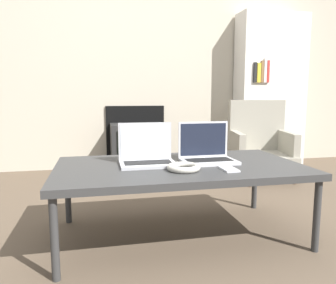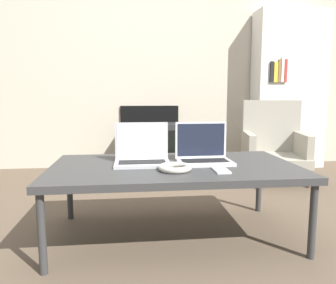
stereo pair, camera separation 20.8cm
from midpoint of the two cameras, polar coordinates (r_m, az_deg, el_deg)
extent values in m
plane|color=brown|center=(1.83, -0.51, -17.40)|extent=(14.00, 14.00, 0.00)
cube|color=#B7AD99|center=(3.70, -7.23, 16.00)|extent=(7.00, 0.06, 2.60)
cube|color=black|center=(3.65, -7.31, 0.96)|extent=(0.64, 0.03, 0.68)
cube|color=#333333|center=(1.81, -1.28, -4.54)|extent=(1.34, 0.75, 0.04)
cylinder|color=#333333|center=(1.55, -23.00, -15.38)|extent=(0.04, 0.04, 0.37)
cylinder|color=#333333|center=(1.80, 21.48, -11.96)|extent=(0.04, 0.04, 0.37)
cylinder|color=#333333|center=(2.17, -19.75, -8.45)|extent=(0.04, 0.04, 0.37)
cylinder|color=#333333|center=(2.36, 12.42, -6.85)|extent=(0.04, 0.04, 0.37)
cube|color=#B2B2B7|center=(1.79, -6.86, -3.86)|extent=(0.30, 0.21, 0.02)
cube|color=black|center=(1.79, -6.86, -3.57)|extent=(0.26, 0.12, 0.00)
cube|color=#B2B2B7|center=(1.87, -7.19, 0.16)|extent=(0.30, 0.01, 0.21)
cube|color=white|center=(1.87, -7.17, 0.14)|extent=(0.28, 0.01, 0.19)
cube|color=silver|center=(1.86, 3.93, -3.40)|extent=(0.30, 0.21, 0.02)
cube|color=black|center=(1.85, 3.94, -3.13)|extent=(0.26, 0.12, 0.00)
cube|color=silver|center=(1.93, 3.10, 0.46)|extent=(0.30, 0.01, 0.21)
cube|color=black|center=(1.93, 3.14, 0.45)|extent=(0.28, 0.01, 0.19)
torus|color=beige|center=(1.66, -0.85, -4.47)|extent=(0.17, 0.17, 0.03)
cube|color=silver|center=(1.69, 7.01, -4.68)|extent=(0.07, 0.14, 0.01)
cube|color=black|center=(3.46, -6.99, -0.93)|extent=(0.56, 0.39, 0.49)
cube|color=black|center=(3.27, -6.67, -1.46)|extent=(0.46, 0.01, 0.39)
cube|color=gray|center=(3.17, 14.15, -2.61)|extent=(0.63, 0.64, 0.08)
cube|color=gray|center=(3.34, 13.37, 2.91)|extent=(0.54, 0.21, 0.49)
cube|color=gray|center=(3.10, 10.00, -0.11)|extent=(0.16, 0.49, 0.20)
cube|color=gray|center=(3.22, 18.32, -0.09)|extent=(0.16, 0.49, 0.20)
cylinder|color=#4C3828|center=(2.91, 12.14, -6.02)|extent=(0.04, 0.04, 0.17)
cylinder|color=#4C3828|center=(3.11, 19.47, -5.39)|extent=(0.04, 0.04, 0.17)
cylinder|color=#4C3828|center=(3.31, 9.00, -4.25)|extent=(0.04, 0.04, 0.17)
cylinder|color=#4C3828|center=(3.48, 15.68, -3.82)|extent=(0.04, 0.04, 0.17)
cube|color=silver|center=(3.91, 15.83, 8.60)|extent=(0.76, 0.30, 1.68)
cube|color=black|center=(3.65, 13.34, 11.72)|extent=(0.03, 0.02, 0.21)
cube|color=gold|center=(3.67, 13.95, 11.63)|extent=(0.04, 0.02, 0.20)
cube|color=brown|center=(3.69, 14.53, 11.80)|extent=(0.03, 0.02, 0.23)
cube|color=silver|center=(3.70, 15.02, 11.97)|extent=(0.03, 0.02, 0.26)
cube|color=#B22D28|center=(3.72, 15.48, 11.76)|extent=(0.03, 0.02, 0.23)
camera|label=1|loc=(0.10, -92.86, -0.41)|focal=35.00mm
camera|label=2|loc=(0.10, 87.14, 0.41)|focal=35.00mm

